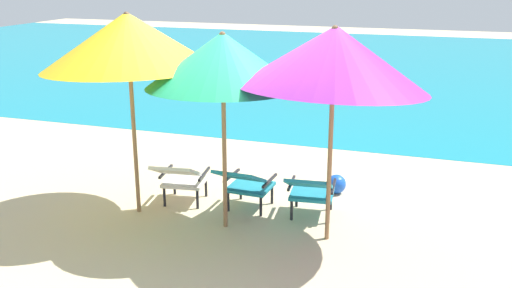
% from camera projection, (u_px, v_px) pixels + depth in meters
% --- Properties ---
extents(ground_plane, '(40.00, 40.00, 0.00)m').
position_uv_depth(ground_plane, '(313.00, 132.00, 10.78)').
color(ground_plane, '#CCB78E').
extents(ocean_band, '(40.00, 18.00, 0.01)m').
position_uv_depth(ocean_band, '(370.00, 65.00, 18.09)').
color(ocean_band, teal).
rests_on(ocean_band, ground_plane).
extents(swim_buoy, '(1.60, 0.18, 0.18)m').
position_uv_depth(swim_buoy, '(315.00, 91.00, 13.93)').
color(swim_buoy, yellow).
rests_on(swim_buoy, ocean_band).
extents(lounge_chair_left, '(0.65, 0.94, 0.68)m').
position_uv_depth(lounge_chair_left, '(181.00, 177.00, 7.30)').
color(lounge_chair_left, silver).
rests_on(lounge_chair_left, ground_plane).
extents(lounge_chair_center, '(0.57, 0.90, 0.68)m').
position_uv_depth(lounge_chair_center, '(245.00, 182.00, 7.11)').
color(lounge_chair_center, teal).
rests_on(lounge_chair_center, ground_plane).
extents(lounge_chair_right, '(0.63, 0.93, 0.68)m').
position_uv_depth(lounge_chair_right, '(311.00, 189.00, 6.89)').
color(lounge_chair_right, teal).
rests_on(lounge_chair_right, ground_plane).
extents(beach_umbrella_left, '(2.90, 2.90, 2.52)m').
position_uv_depth(beach_umbrella_left, '(128.00, 41.00, 6.63)').
color(beach_umbrella_left, olive).
rests_on(beach_umbrella_left, ground_plane).
extents(beach_umbrella_center, '(2.14, 2.15, 2.32)m').
position_uv_depth(beach_umbrella_center, '(223.00, 60.00, 6.26)').
color(beach_umbrella_center, olive).
rests_on(beach_umbrella_center, ground_plane).
extents(beach_umbrella_right, '(2.64, 2.67, 2.47)m').
position_uv_depth(beach_umbrella_right, '(334.00, 58.00, 5.92)').
color(beach_umbrella_right, olive).
rests_on(beach_umbrella_right, ground_plane).
extents(beach_ball, '(0.26, 0.26, 0.26)m').
position_uv_depth(beach_ball, '(336.00, 184.00, 7.82)').
color(beach_ball, blue).
rests_on(beach_ball, ground_plane).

